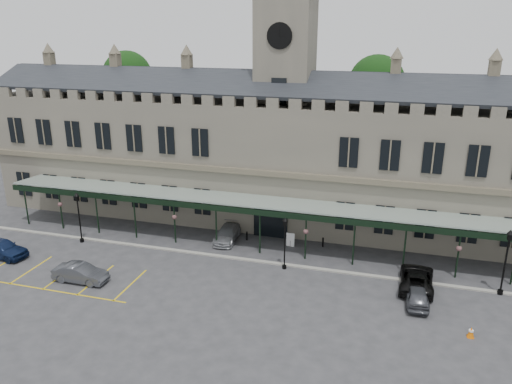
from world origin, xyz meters
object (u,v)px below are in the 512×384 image
(car_left_a, at_px, (2,248))
(car_right_a, at_px, (417,295))
(car_left_b, at_px, (80,273))
(clock_tower, at_px, (285,89))
(lamp_post_mid, at_px, (285,239))
(station_building, at_px, (284,157))
(traffic_cone, at_px, (471,332))
(car_taxi, at_px, (227,234))
(car_van, at_px, (417,278))
(lamp_post_left, at_px, (79,213))
(sign_board, at_px, (290,240))
(lamp_post_right, at_px, (506,257))

(car_left_a, bearing_deg, car_right_a, -80.49)
(car_left_b, distance_m, car_right_a, 25.22)
(clock_tower, distance_m, lamp_post_mid, 15.47)
(station_building, height_order, lamp_post_mid, station_building)
(traffic_cone, distance_m, car_taxi, 22.23)
(car_taxi, distance_m, car_van, 17.14)
(car_left_b, bearing_deg, station_building, -35.20)
(car_taxi, bearing_deg, car_left_b, -132.93)
(station_building, xyz_separation_m, lamp_post_left, (-16.31, -10.99, -3.63))
(station_building, height_order, lamp_post_left, station_building)
(station_building, relative_size, car_right_a, 15.10)
(sign_board, distance_m, car_taxi, 5.87)
(lamp_post_right, bearing_deg, station_building, 150.92)
(traffic_cone, height_order, car_right_a, car_right_a)
(station_building, bearing_deg, clock_tower, 90.00)
(clock_tower, xyz_separation_m, car_taxi, (-3.61, -7.03, -12.45))
(clock_tower, height_order, car_right_a, clock_tower)
(lamp_post_mid, xyz_separation_m, lamp_post_right, (16.25, 0.44, 0.40))
(sign_board, relative_size, car_left_a, 0.27)
(lamp_post_left, bearing_deg, sign_board, 13.29)
(lamp_post_mid, xyz_separation_m, car_taxi, (-6.33, 4.04, -2.00))
(lamp_post_mid, height_order, car_taxi, lamp_post_mid)
(car_right_a, bearing_deg, station_building, -48.95)
(clock_tower, relative_size, car_left_b, 5.78)
(clock_tower, distance_m, car_right_a, 22.64)
(lamp_post_mid, height_order, car_right_a, lamp_post_mid)
(traffic_cone, height_order, sign_board, sign_board)
(clock_tower, relative_size, traffic_cone, 33.84)
(sign_board, bearing_deg, car_left_b, -137.51)
(traffic_cone, height_order, car_taxi, car_taxi)
(car_left_b, xyz_separation_m, car_taxi, (8.32, 10.53, -0.05))
(sign_board, distance_m, car_left_a, 24.91)
(lamp_post_left, relative_size, car_left_b, 1.11)
(car_left_a, bearing_deg, clock_tower, -47.01)
(lamp_post_left, relative_size, car_van, 0.91)
(lamp_post_right, xyz_separation_m, car_left_a, (-39.97, -5.00, -2.25))
(clock_tower, bearing_deg, lamp_post_left, -145.81)
(lamp_post_left, relative_size, car_right_a, 1.20)
(car_left_b, bearing_deg, sign_board, -53.42)
(clock_tower, height_order, car_left_b, clock_tower)
(lamp_post_right, bearing_deg, car_right_a, -152.51)
(station_building, bearing_deg, car_right_a, -46.41)
(lamp_post_mid, distance_m, car_taxi, 7.77)
(car_left_b, height_order, car_right_a, car_left_b)
(car_left_a, relative_size, car_left_b, 1.11)
(station_building, height_order, sign_board, station_building)
(traffic_cone, relative_size, car_van, 0.14)
(station_building, distance_m, car_taxi, 9.75)
(car_left_a, bearing_deg, lamp_post_left, -39.50)
(station_building, bearing_deg, traffic_cone, -46.14)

